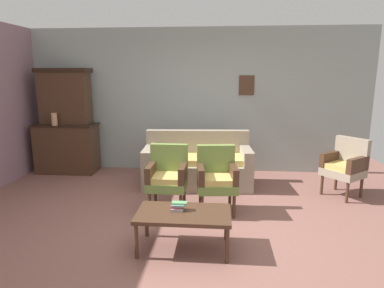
% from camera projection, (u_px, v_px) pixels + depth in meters
% --- Properties ---
extents(ground_plane, '(7.68, 7.68, 0.00)m').
position_uv_depth(ground_plane, '(183.00, 230.00, 4.01)').
color(ground_plane, '#84564C').
extents(wall_back_with_decor, '(6.40, 0.09, 2.70)m').
position_uv_depth(wall_back_with_decor, '(198.00, 101.00, 6.29)').
color(wall_back_with_decor, '#939E99').
rests_on(wall_back_with_decor, ground).
extents(side_cabinet, '(1.16, 0.55, 0.93)m').
position_uv_depth(side_cabinet, '(67.00, 148.00, 6.31)').
color(side_cabinet, '#472D1E').
rests_on(side_cabinet, ground).
extents(cabinet_upper_hutch, '(0.99, 0.38, 1.03)m').
position_uv_depth(cabinet_upper_hutch, '(65.00, 96.00, 6.19)').
color(cabinet_upper_hutch, '#472D1E').
rests_on(cabinet_upper_hutch, side_cabinet).
extents(vase_on_cabinet, '(0.11, 0.11, 0.23)m').
position_uv_depth(vase_on_cabinet, '(54.00, 119.00, 6.02)').
color(vase_on_cabinet, tan).
rests_on(vase_on_cabinet, side_cabinet).
extents(floral_couch, '(1.82, 0.91, 0.90)m').
position_uv_depth(floral_couch, '(197.00, 166.00, 5.57)').
color(floral_couch, gray).
rests_on(floral_couch, ground).
extents(armchair_row_middle, '(0.52, 0.49, 0.90)m').
position_uv_depth(armchair_row_middle, '(168.00, 175.00, 4.53)').
color(armchair_row_middle, olive).
rests_on(armchair_row_middle, ground).
extents(armchair_by_doorway, '(0.57, 0.54, 0.90)m').
position_uv_depth(armchair_by_doorway, '(217.00, 176.00, 4.47)').
color(armchair_by_doorway, olive).
rests_on(armchair_by_doorway, ground).
extents(wingback_chair_by_fireplace, '(0.71, 0.71, 0.90)m').
position_uv_depth(wingback_chair_by_fireplace, '(345.00, 164.00, 5.05)').
color(wingback_chair_by_fireplace, gray).
rests_on(wingback_chair_by_fireplace, ground).
extents(coffee_table, '(1.00, 0.56, 0.42)m').
position_uv_depth(coffee_table, '(184.00, 216.00, 3.51)').
color(coffee_table, '#472D1E').
rests_on(coffee_table, ground).
extents(book_stack_on_table, '(0.16, 0.11, 0.09)m').
position_uv_depth(book_stack_on_table, '(178.00, 206.00, 3.54)').
color(book_stack_on_table, gray).
rests_on(book_stack_on_table, coffee_table).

